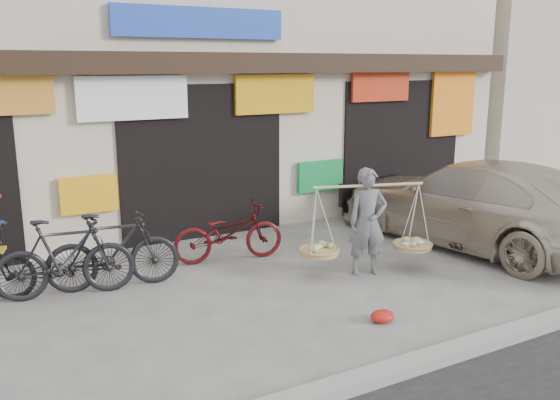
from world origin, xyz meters
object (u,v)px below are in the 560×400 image
bike_3 (65,258)px  suv (474,203)px  bike_2 (229,232)px  street_vendor (367,226)px  bike_1 (113,251)px

bike_3 → suv: size_ratio=0.34×
bike_2 → bike_3: (-2.50, -0.32, 0.08)m
street_vendor → bike_2: bearing=152.2°
street_vendor → bike_1: 3.61m
bike_1 → street_vendor: bearing=-99.8°
bike_2 → street_vendor: bearing=-125.7°
bike_2 → suv: size_ratio=0.33×
suv → bike_1: bearing=-17.9°
street_vendor → bike_2: street_vendor is taller
bike_3 → bike_2: bearing=-72.7°
bike_1 → bike_3: 0.63m
bike_1 → suv: suv is taller
bike_1 → suv: bearing=-88.8°
street_vendor → suv: street_vendor is taller
bike_1 → bike_3: size_ratio=1.00×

